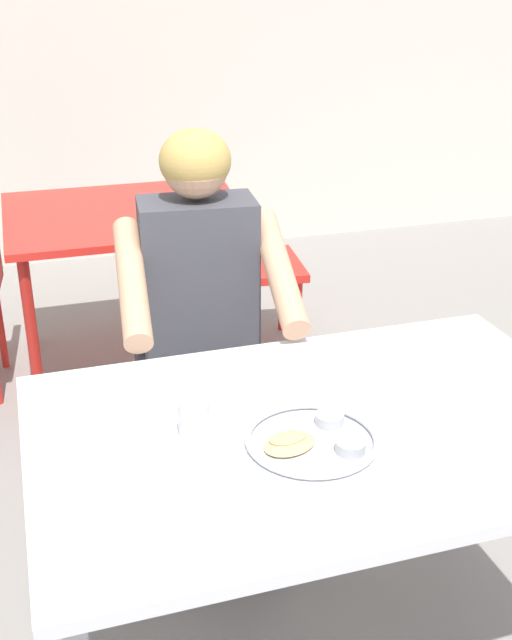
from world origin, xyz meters
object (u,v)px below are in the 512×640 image
object	(u,v)px
table_background_red	(114,230)
chair_foreground	(195,352)
drinking_cup	(194,418)
diner_foreground	(204,309)
thali_tray	(313,440)
chair_red_right	(241,252)
table_foreground	(323,450)

from	to	relation	value
table_background_red	chair_foreground	bearing A→B (deg)	-81.97
table_background_red	drinking_cup	bearing A→B (deg)	-92.22
drinking_cup	table_background_red	bearing A→B (deg)	87.78
chair_foreground	diner_foreground	distance (m)	0.33
thali_tray	chair_foreground	distance (m)	1.02
chair_red_right	thali_tray	bearing A→B (deg)	-101.91
table_foreground	drinking_cup	size ratio (longest dim) A/B	14.77
table_foreground	chair_foreground	world-z (taller)	chair_foreground
table_foreground	chair_foreground	size ratio (longest dim) A/B	1.50
table_foreground	chair_red_right	xyz separation A→B (m)	(0.35, 1.86, -0.19)
table_foreground	chair_foreground	distance (m)	0.93
drinking_cup	chair_red_right	bearing A→B (deg)	70.78
table_background_red	diner_foreground	bearing A→B (deg)	-84.36
chair_foreground	drinking_cup	bearing A→B (deg)	-102.73
chair_foreground	table_foreground	bearing A→B (deg)	-84.69
table_foreground	chair_foreground	xyz separation A→B (m)	(-0.08, 0.91, -0.18)
diner_foreground	chair_red_right	size ratio (longest dim) A/B	1.50
thali_tray	chair_foreground	size ratio (longest dim) A/B	0.33
chair_foreground	thali_tray	bearing A→B (deg)	-88.24
chair_foreground	chair_red_right	distance (m)	1.04
thali_tray	chair_foreground	world-z (taller)	chair_foreground
chair_foreground	chair_red_right	size ratio (longest dim) A/B	1.03
chair_foreground	chair_red_right	xyz separation A→B (m)	(0.44, 0.94, -0.01)
thali_tray	table_background_red	bearing A→B (deg)	94.80
thali_tray	table_foreground	bearing A→B (deg)	53.40
drinking_cup	table_background_red	world-z (taller)	drinking_cup
table_foreground	diner_foreground	world-z (taller)	diner_foreground
table_background_red	thali_tray	bearing A→B (deg)	-85.20
table_background_red	chair_red_right	xyz separation A→B (m)	(0.57, 0.02, -0.16)
thali_tray	drinking_cup	size ratio (longest dim) A/B	3.23
table_foreground	thali_tray	bearing A→B (deg)	-126.60
thali_tray	diner_foreground	size ratio (longest dim) A/B	0.22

